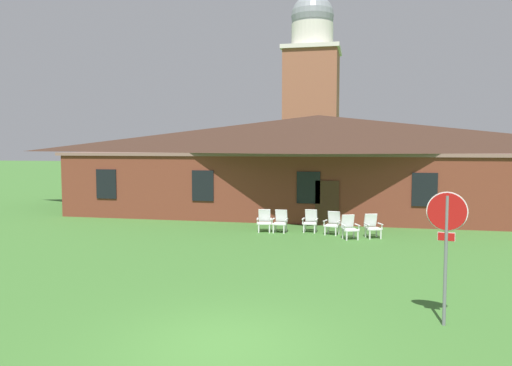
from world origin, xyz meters
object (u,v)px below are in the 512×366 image
at_px(stop_sign, 446,231).
at_px(lawn_chair_by_porch, 264,220).
at_px(lawn_chair_right_end, 349,226).
at_px(lawn_chair_near_door, 280,221).
at_px(lawn_chair_left_end, 311,220).
at_px(lawn_chair_middle, 333,222).
at_px(lawn_chair_far_side, 372,225).

relative_size(stop_sign, lawn_chair_by_porch, 2.90).
relative_size(stop_sign, lawn_chair_right_end, 2.90).
distance_m(lawn_chair_near_door, lawn_chair_left_end, 1.30).
xyz_separation_m(lawn_chair_left_end, lawn_chair_middle, (0.98, -0.39, 0.00)).
xyz_separation_m(lawn_chair_by_porch, lawn_chair_middle, (2.94, -0.03, 0.00)).
bearing_deg(lawn_chair_left_end, lawn_chair_near_door, -164.38).
bearing_deg(lawn_chair_middle, stop_sign, -74.17).
relative_size(lawn_chair_by_porch, lawn_chair_far_side, 1.00).
height_order(lawn_chair_middle, lawn_chair_far_side, same).
height_order(lawn_chair_middle, lawn_chair_right_end, same).
relative_size(stop_sign, lawn_chair_far_side, 2.90).
relative_size(stop_sign, lawn_chair_near_door, 2.90).
bearing_deg(lawn_chair_right_end, lawn_chair_left_end, 142.49).
distance_m(lawn_chair_middle, lawn_chair_right_end, 1.14).
bearing_deg(lawn_chair_far_side, lawn_chair_by_porch, 174.12).
bearing_deg(lawn_chair_far_side, lawn_chair_near_door, 172.91).
distance_m(lawn_chair_left_end, lawn_chair_right_end, 2.11).
relative_size(lawn_chair_middle, lawn_chair_right_end, 1.00).
bearing_deg(lawn_chair_by_porch, lawn_chair_near_door, 0.77).
xyz_separation_m(stop_sign, lawn_chair_right_end, (-2.19, 9.30, -1.47)).
bearing_deg(lawn_chair_by_porch, stop_sign, -60.32).
bearing_deg(lawn_chair_right_end, lawn_chair_far_side, 27.21).
bearing_deg(lawn_chair_by_porch, lawn_chair_right_end, -14.31).
bearing_deg(lawn_chair_middle, lawn_chair_left_end, 158.16).
relative_size(lawn_chair_near_door, lawn_chair_far_side, 1.00).
distance_m(lawn_chair_middle, lawn_chair_far_side, 1.65).
height_order(lawn_chair_right_end, lawn_chair_far_side, same).
bearing_deg(lawn_chair_near_door, lawn_chair_by_porch, -179.23).
distance_m(lawn_chair_near_door, lawn_chair_far_side, 3.86).
height_order(lawn_chair_left_end, lawn_chair_far_side, same).
height_order(lawn_chair_near_door, lawn_chair_middle, same).
xyz_separation_m(stop_sign, lawn_chair_middle, (-2.89, 10.20, -1.47)).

